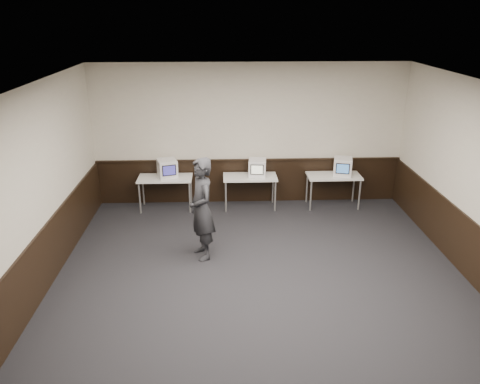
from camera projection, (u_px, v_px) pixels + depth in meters
name	position (u px, v px, depth m)	size (l,w,h in m)	color
floor	(263.00, 296.00, 7.40)	(8.00, 8.00, 0.00)	black
ceiling	(268.00, 92.00, 6.24)	(8.00, 8.00, 0.00)	white
back_wall	(249.00, 135.00, 10.55)	(7.00, 7.00, 0.00)	beige
left_wall	(22.00, 206.00, 6.69)	(8.00, 8.00, 0.00)	beige
wainscot_back	(249.00, 181.00, 10.93)	(6.98, 0.04, 1.00)	black
wainscot_left	(35.00, 273.00, 7.09)	(0.04, 7.98, 1.00)	black
wainscot_rail	(249.00, 160.00, 10.72)	(6.98, 0.06, 0.04)	black
desk_left	(165.00, 180.00, 10.44)	(1.20, 0.60, 0.75)	silver
desk_center	(250.00, 179.00, 10.51)	(1.20, 0.60, 0.75)	silver
desk_right	(334.00, 178.00, 10.58)	(1.20, 0.60, 0.75)	silver
emac_left	(167.00, 168.00, 10.36)	(0.51, 0.53, 0.40)	white
emac_center	(257.00, 168.00, 10.45)	(0.42, 0.45, 0.38)	white
emac_right	(343.00, 167.00, 10.49)	(0.49, 0.50, 0.40)	white
person	(202.00, 209.00, 8.27)	(0.68, 0.45, 1.88)	#25262A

